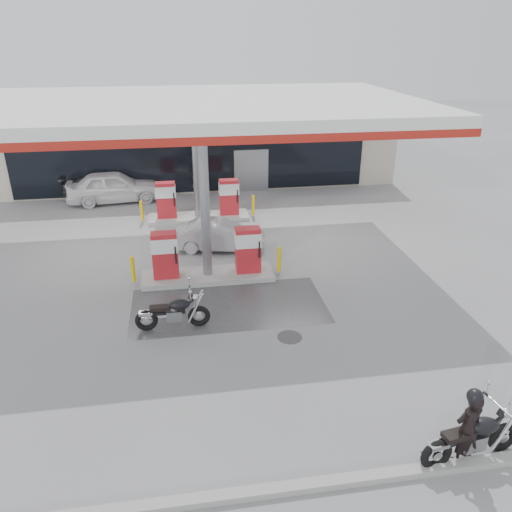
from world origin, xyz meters
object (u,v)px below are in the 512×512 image
Objects in this scene: pump_island_near at (207,260)px; pump_island_far at (198,204)px; biker_main at (468,429)px; parked_motorcycle at (174,313)px; sedan_white at (114,187)px; hatchback_silver at (220,235)px; parked_car_right at (272,170)px; attendant at (199,184)px; parked_car_left at (105,186)px; main_motorcycle at (473,438)px.

pump_island_far is (0.00, 6.00, 0.00)m from pump_island_near.
biker_main is 8.08m from parked_motorcycle.
pump_island_near is at bearing -162.75° from sedan_white.
hatchback_silver is at bearing 71.31° from parked_motorcycle.
parked_motorcycle is 0.56× the size of parked_car_right.
biker_main is at bearing -175.93° from attendant.
biker_main is at bearing -149.37° from parked_car_left.
biker_main is 20.83m from parked_car_left.
attendant is (-4.44, 17.59, 0.33)m from main_motorcycle.
hatchback_silver is (-3.77, 11.28, -0.26)m from biker_main.
parked_car_left is at bearing 104.14° from parked_motorcycle.
parked_car_right is at bearing -72.21° from parked_car_left.
hatchback_silver is 9.13m from parked_car_left.
pump_island_near is 2.55m from hatchback_silver.
pump_island_near is 1.34× the size of parked_car_right.
pump_island_near is 1.13× the size of sedan_white.
main_motorcycle is 0.65× the size of hatchback_silver.
parked_car_left is (-4.69, 1.20, -0.23)m from attendant.
pump_island_far reaches higher than biker_main.
pump_island_far is 3.10× the size of biker_main.
attendant is 0.44× the size of parked_car_right.
pump_island_far is 15.47m from biker_main.
parked_car_right is (-0.12, 20.79, 0.02)m from main_motorcycle.
hatchback_silver is at bearing 101.23° from main_motorcycle.
main_motorcycle is at bearing 159.10° from parked_car_right.
hatchback_silver is (0.46, -6.34, -0.27)m from attendant.
pump_island_far reaches higher than sedan_white.
parked_car_right is (4.50, 6.00, -0.18)m from pump_island_far.
pump_island_near reaches higher than attendant.
pump_island_far is 1.34× the size of parked_car_right.
pump_island_near is 6.00m from pump_island_far.
hatchback_silver is (0.65, -3.54, -0.14)m from pump_island_far.
pump_island_far is at bearing -126.37° from parked_car_left.
pump_island_near is 8.80m from attendant.
attendant is (0.19, 2.80, 0.13)m from pump_island_far.
sedan_white reaches higher than main_motorcycle.
sedan_white is at bearing 113.38° from pump_island_near.
pump_island_far is 6.02m from parked_car_left.
attendant is at bearing -99.10° from parked_car_left.
parked_car_left is (-0.52, 0.80, -0.16)m from sedan_white.
hatchback_silver is 0.91× the size of parked_car_right.
attendant is at bearing 88.79° from pump_island_near.
biker_main reaches higher than parked_motorcycle.
pump_island_near is at bearing 169.34° from attendant.
pump_island_far is at bearing 21.32° from hatchback_silver.
parked_motorcycle is at bearing -173.16° from sedan_white.
parked_car_right is (3.85, 9.54, -0.04)m from hatchback_silver.
biker_main is (4.42, -8.82, 0.12)m from pump_island_near.
sedan_white is (-2.81, 12.20, 0.29)m from parked_motorcycle.
parked_motorcycle is (-1.17, -3.00, -0.22)m from pump_island_near.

